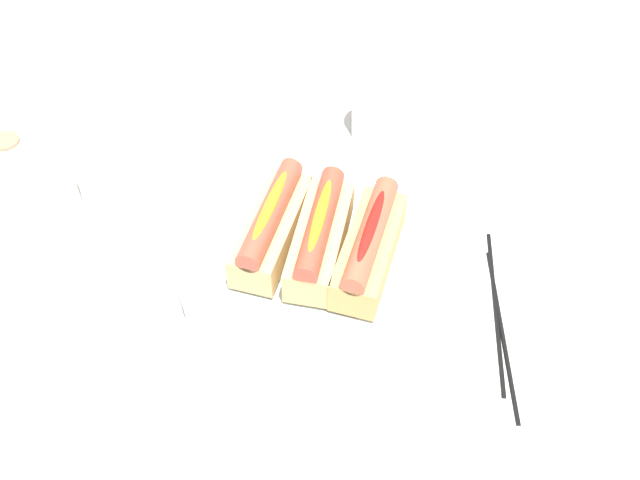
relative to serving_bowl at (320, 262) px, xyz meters
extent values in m
plane|color=beige|center=(0.02, -0.02, -0.02)|extent=(2.40, 2.40, 0.00)
cylinder|color=silver|center=(0.00, 0.00, 0.00)|extent=(0.32, 0.32, 0.03)
torus|color=silver|center=(0.00, 0.00, 0.01)|extent=(0.32, 0.32, 0.01)
cube|color=tan|center=(0.00, -0.05, 0.04)|extent=(0.15, 0.06, 0.04)
cylinder|color=#BC563D|center=(0.00, -0.05, 0.07)|extent=(0.15, 0.03, 0.03)
ellipsoid|color=red|center=(0.00, -0.05, 0.08)|extent=(0.11, 0.02, 0.01)
cube|color=#DBB270|center=(0.00, 0.00, 0.04)|extent=(0.16, 0.07, 0.04)
cylinder|color=#A84733|center=(0.00, 0.00, 0.07)|extent=(0.15, 0.05, 0.03)
ellipsoid|color=gold|center=(0.00, 0.00, 0.08)|extent=(0.11, 0.03, 0.01)
cube|color=#DBB270|center=(0.00, 0.05, 0.04)|extent=(0.15, 0.06, 0.04)
cylinder|color=#B24C38|center=(0.00, 0.05, 0.07)|extent=(0.15, 0.04, 0.03)
ellipsoid|color=gold|center=(0.00, 0.05, 0.08)|extent=(0.11, 0.02, 0.01)
cylinder|color=white|center=(0.26, 0.01, 0.02)|extent=(0.07, 0.07, 0.09)
cylinder|color=silver|center=(0.26, 0.01, 0.01)|extent=(0.06, 0.06, 0.06)
cylinder|color=white|center=(-0.04, 0.35, 0.04)|extent=(0.11, 0.11, 0.13)
cylinder|color=#997A5B|center=(-0.04, 0.35, 0.11)|extent=(0.03, 0.03, 0.00)
cylinder|color=black|center=(0.02, -0.20, -0.02)|extent=(0.21, 0.06, 0.01)
cylinder|color=black|center=(-0.01, -0.21, -0.02)|extent=(0.21, 0.08, 0.01)
camera|label=1|loc=(-0.49, -0.18, 0.63)|focal=40.78mm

